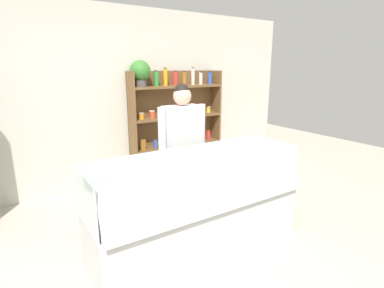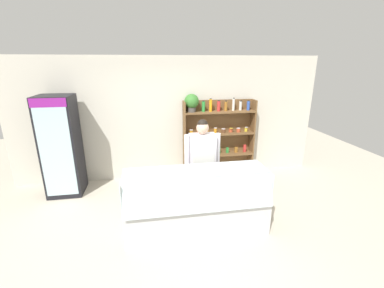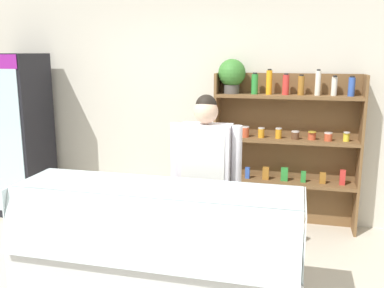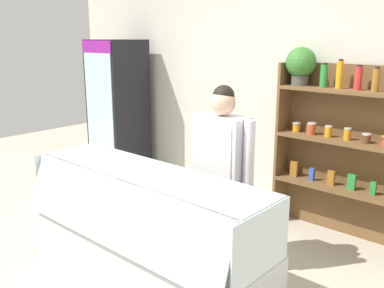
# 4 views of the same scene
# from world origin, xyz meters

# --- Properties ---
(ground_plane) EXTENTS (12.00, 12.00, 0.00)m
(ground_plane) POSITION_xyz_m (0.00, 0.00, 0.00)
(ground_plane) COLOR beige
(back_wall) EXTENTS (6.80, 0.10, 2.70)m
(back_wall) POSITION_xyz_m (0.00, 2.09, 1.35)
(back_wall) COLOR beige
(back_wall) RESTS_ON ground
(drinks_fridge) EXTENTS (0.65, 0.65, 1.98)m
(drinks_fridge) POSITION_xyz_m (-2.18, 1.58, 0.99)
(drinks_fridge) COLOR black
(drinks_fridge) RESTS_ON ground
(shelving_unit) EXTENTS (1.62, 0.31, 1.92)m
(shelving_unit) POSITION_xyz_m (0.97, 1.90, 1.11)
(shelving_unit) COLOR brown
(shelving_unit) RESTS_ON ground
(deli_display_case) EXTENTS (2.19, 0.74, 1.01)m
(deli_display_case) POSITION_xyz_m (0.19, -0.09, 0.31)
(deli_display_case) COLOR silver
(deli_display_case) RESTS_ON ground
(shop_clerk) EXTENTS (0.64, 0.25, 1.64)m
(shop_clerk) POSITION_xyz_m (0.43, 0.59, 0.97)
(shop_clerk) COLOR #383D51
(shop_clerk) RESTS_ON ground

